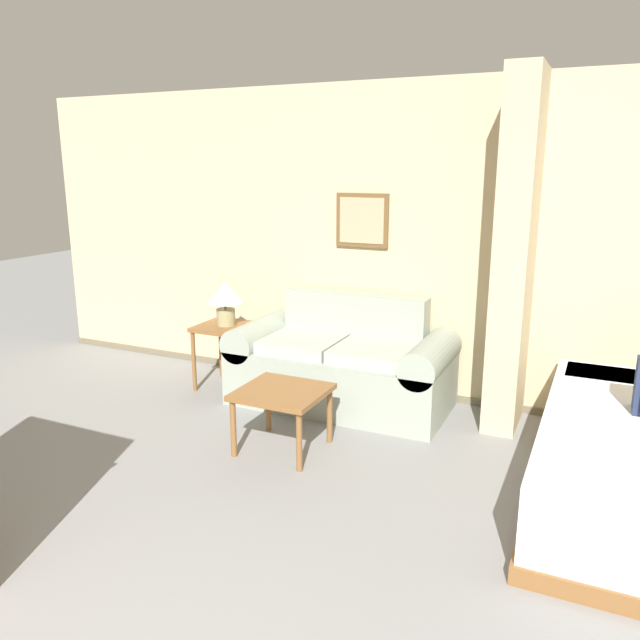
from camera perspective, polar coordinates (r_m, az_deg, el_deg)
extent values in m
cube|color=#CCB78E|center=(5.25, 9.06, 6.84)|extent=(7.71, 0.12, 2.60)
cube|color=#70644E|center=(5.49, 8.34, -6.52)|extent=(7.71, 0.02, 0.06)
cube|color=brown|center=(5.31, 3.88, 9.07)|extent=(0.46, 0.02, 0.45)
cube|color=tan|center=(5.30, 3.82, 9.06)|extent=(0.39, 0.01, 0.38)
cube|color=#CCB78E|center=(4.76, 17.37, 5.64)|extent=(0.24, 0.56, 2.60)
cube|color=#99A393|center=(5.18, 1.86, -5.35)|extent=(1.25, 0.84, 0.45)
cube|color=#99A393|center=(5.33, 3.26, 0.18)|extent=(1.25, 0.20, 0.43)
cube|color=#99A393|center=(5.50, -5.40, -4.22)|extent=(0.26, 0.84, 0.45)
cylinder|color=#99A393|center=(5.42, -5.47, -1.38)|extent=(0.29, 0.84, 0.29)
cube|color=#99A393|center=(4.95, 9.98, -6.50)|extent=(0.26, 0.84, 0.45)
cylinder|color=#99A393|center=(4.86, 10.12, -3.37)|extent=(0.29, 0.84, 0.29)
cube|color=#AAB5A4|center=(5.17, -1.52, -2.15)|extent=(0.61, 0.60, 0.10)
cube|color=#AAB5A4|center=(4.94, 5.01, -3.00)|extent=(0.61, 0.60, 0.10)
cube|color=brown|center=(4.32, -3.48, -6.59)|extent=(0.58, 0.56, 0.04)
cylinder|color=brown|center=(4.33, -7.93, -9.80)|extent=(0.04, 0.04, 0.41)
cylinder|color=brown|center=(4.10, -1.92, -11.09)|extent=(0.04, 0.04, 0.41)
cylinder|color=brown|center=(4.71, -4.75, -7.71)|extent=(0.04, 0.04, 0.41)
cylinder|color=brown|center=(4.49, 0.88, -8.74)|extent=(0.04, 0.04, 0.41)
cube|color=brown|center=(5.54, -8.56, -0.64)|extent=(0.48, 0.48, 0.04)
cylinder|color=brown|center=(5.57, -11.46, -3.74)|extent=(0.04, 0.04, 0.54)
cylinder|color=brown|center=(5.34, -7.81, -4.37)|extent=(0.04, 0.04, 0.54)
cylinder|color=brown|center=(5.90, -9.05, -2.63)|extent=(0.04, 0.04, 0.54)
cylinder|color=brown|center=(5.68, -5.52, -3.17)|extent=(0.04, 0.04, 0.54)
cylinder|color=tan|center=(5.52, -8.60, 0.28)|extent=(0.16, 0.16, 0.15)
cylinder|color=tan|center=(5.50, -8.64, 1.30)|extent=(0.02, 0.02, 0.06)
cone|color=silver|center=(5.47, -8.68, 2.51)|extent=(0.31, 0.31, 0.18)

